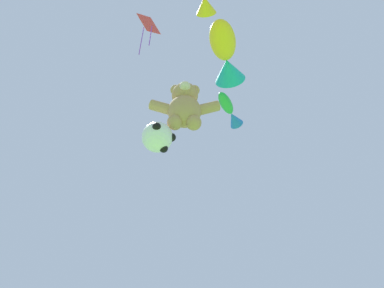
{
  "coord_description": "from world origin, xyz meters",
  "views": [
    {
      "loc": [
        -0.41,
        -1.71,
        0.98
      ],
      "look_at": [
        -0.26,
        6.13,
        10.97
      ],
      "focal_mm": 40.0,
      "sensor_mm": 36.0,
      "label": 1
    }
  ],
  "objects_px": {
    "fish_kite_goldfin": "(226,55)",
    "soccer_ball_kite": "(158,137)",
    "teddy_bear_kite": "(185,106)",
    "diamond_kite": "(148,26)",
    "fish_kite_emerald": "(230,111)"
  },
  "relations": [
    {
      "from": "fish_kite_goldfin",
      "to": "soccer_ball_kite",
      "type": "bearing_deg",
      "value": 154.91
    },
    {
      "from": "teddy_bear_kite",
      "to": "fish_kite_goldfin",
      "type": "height_order",
      "value": "fish_kite_goldfin"
    },
    {
      "from": "fish_kite_goldfin",
      "to": "diamond_kite",
      "type": "bearing_deg",
      "value": 179.41
    },
    {
      "from": "fish_kite_emerald",
      "to": "diamond_kite",
      "type": "distance_m",
      "value": 4.77
    },
    {
      "from": "teddy_bear_kite",
      "to": "diamond_kite",
      "type": "xyz_separation_m",
      "value": [
        -1.54,
        -0.81,
        4.61
      ]
    },
    {
      "from": "fish_kite_goldfin",
      "to": "diamond_kite",
      "type": "relative_size",
      "value": 0.81
    },
    {
      "from": "teddy_bear_kite",
      "to": "fish_kite_emerald",
      "type": "bearing_deg",
      "value": 42.77
    },
    {
      "from": "soccer_ball_kite",
      "to": "diamond_kite",
      "type": "bearing_deg",
      "value": -125.67
    },
    {
      "from": "teddy_bear_kite",
      "to": "soccer_ball_kite",
      "type": "relative_size",
      "value": 2.27
    },
    {
      "from": "fish_kite_goldfin",
      "to": "teddy_bear_kite",
      "type": "bearing_deg",
      "value": 149.66
    },
    {
      "from": "fish_kite_goldfin",
      "to": "diamond_kite",
      "type": "height_order",
      "value": "diamond_kite"
    },
    {
      "from": "teddy_bear_kite",
      "to": "fish_kite_emerald",
      "type": "xyz_separation_m",
      "value": [
        1.78,
        1.64,
        2.21
      ]
    },
    {
      "from": "fish_kite_goldfin",
      "to": "diamond_kite",
      "type": "distance_m",
      "value": 3.91
    },
    {
      "from": "fish_kite_goldfin",
      "to": "fish_kite_emerald",
      "type": "bearing_deg",
      "value": 81.98
    },
    {
      "from": "teddy_bear_kite",
      "to": "soccer_ball_kite",
      "type": "height_order",
      "value": "teddy_bear_kite"
    }
  ]
}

